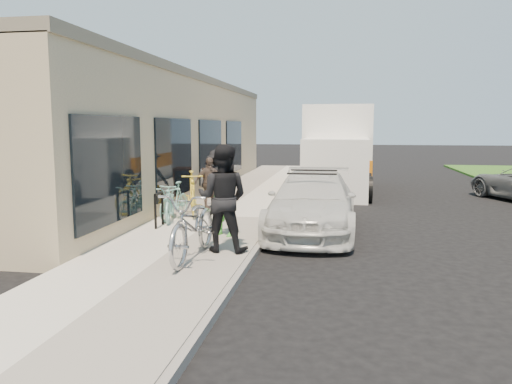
{
  "coord_description": "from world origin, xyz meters",
  "views": [
    {
      "loc": [
        1.14,
        -9.51,
        2.48
      ],
      "look_at": [
        -0.67,
        1.19,
        1.05
      ],
      "focal_mm": 35.0,
      "sensor_mm": 36.0,
      "label": 1
    }
  ],
  "objects": [
    {
      "name": "sandwich_board",
      "position": [
        -2.93,
        6.26,
        0.65
      ],
      "size": [
        0.67,
        0.68,
        0.98
      ],
      "rotation": [
        0.0,
        0.0,
        -0.13
      ],
      "color": "black",
      "rests_on": "sidewalk"
    },
    {
      "name": "cruiser_bike_a",
      "position": [
        -2.98,
        2.41,
        0.62
      ],
      "size": [
        0.64,
        1.6,
        0.94
      ],
      "primitive_type": "imported",
      "rotation": [
        0.0,
        0.0,
        -0.13
      ],
      "color": "#7FBEB4",
      "rests_on": "sidewalk"
    },
    {
      "name": "moving_truck",
      "position": [
        1.05,
        10.19,
        1.45
      ],
      "size": [
        2.66,
        6.71,
        3.26
      ],
      "rotation": [
        0.0,
        0.0,
        -0.03
      ],
      "color": "white",
      "rests_on": "ground"
    },
    {
      "name": "sedan_white",
      "position": [
        0.52,
        2.1,
        0.7
      ],
      "size": [
        2.03,
        4.86,
        1.44
      ],
      "rotation": [
        0.0,
        0.0,
        -0.01
      ],
      "color": "silver",
      "rests_on": "ground"
    },
    {
      "name": "woman_rider",
      "position": [
        -1.27,
        0.76,
        0.95
      ],
      "size": [
        0.69,
        0.59,
        1.59
      ],
      "primitive_type": "imported",
      "rotation": [
        0.0,
        0.0,
        -0.43
      ],
      "color": "green",
      "rests_on": "sidewalk"
    },
    {
      "name": "sidewalk",
      "position": [
        -2.0,
        3.0,
        0.07
      ],
      "size": [
        3.0,
        34.0,
        0.15
      ],
      "primitive_type": "cube",
      "color": "beige",
      "rests_on": "ground"
    },
    {
      "name": "man_standing",
      "position": [
        -1.01,
        -0.55,
        1.15
      ],
      "size": [
        1.01,
        0.8,
        2.01
      ],
      "primitive_type": "imported",
      "rotation": [
        0.0,
        0.0,
        3.1
      ],
      "color": "black",
      "rests_on": "sidewalk"
    },
    {
      "name": "bystander_b",
      "position": [
        -2.52,
        4.11,
        0.88
      ],
      "size": [
        0.91,
        0.79,
        1.47
      ],
      "primitive_type": "imported",
      "rotation": [
        0.0,
        0.0,
        0.63
      ],
      "color": "brown",
      "rests_on": "sidewalk"
    },
    {
      "name": "curb",
      "position": [
        -0.45,
        3.0,
        0.07
      ],
      "size": [
        0.12,
        34.0,
        0.13
      ],
      "primitive_type": "cube",
      "color": "gray",
      "rests_on": "ground"
    },
    {
      "name": "sedan_silver",
      "position": [
        0.49,
        3.55,
        0.55
      ],
      "size": [
        1.61,
        3.34,
        1.1
      ],
      "primitive_type": "imported",
      "rotation": [
        0.0,
        0.0,
        -0.1
      ],
      "color": "gray",
      "rests_on": "ground"
    },
    {
      "name": "cruiser_bike_c",
      "position": [
        -2.72,
        3.12,
        0.72
      ],
      "size": [
        1.11,
        1.99,
        1.15
      ],
      "primitive_type": "imported",
      "rotation": [
        0.0,
        0.0,
        0.32
      ],
      "color": "yellow",
      "rests_on": "sidewalk"
    },
    {
      "name": "ground",
      "position": [
        0.0,
        0.0,
        0.0
      ],
      "size": [
        120.0,
        120.0,
        0.0
      ],
      "primitive_type": "plane",
      "color": "black",
      "rests_on": "ground"
    },
    {
      "name": "storefront",
      "position": [
        -5.24,
        7.99,
        2.12
      ],
      "size": [
        3.6,
        20.0,
        4.22
      ],
      "color": "#CDB98E",
      "rests_on": "ground"
    },
    {
      "name": "bike_rack",
      "position": [
        -3.01,
        1.41,
        0.64
      ],
      "size": [
        0.08,
        0.58,
        0.82
      ],
      "rotation": [
        0.0,
        0.0,
        0.05
      ],
      "color": "black",
      "rests_on": "sidewalk"
    },
    {
      "name": "bystander_a",
      "position": [
        -2.43,
        4.65,
        0.97
      ],
      "size": [
        1.18,
        0.85,
        1.64
      ],
      "primitive_type": "imported",
      "rotation": [
        0.0,
        0.0,
        2.9
      ],
      "color": "black",
      "rests_on": "sidewalk"
    },
    {
      "name": "cruiser_bike_b",
      "position": [
        -3.01,
        2.22,
        0.58
      ],
      "size": [
        0.94,
        1.73,
        0.86
      ],
      "primitive_type": "imported",
      "rotation": [
        0.0,
        0.0,
        0.24
      ],
      "color": "#7FBEB4",
      "rests_on": "sidewalk"
    },
    {
      "name": "tandem_bike",
      "position": [
        -1.39,
        -1.17,
        0.76
      ],
      "size": [
        0.84,
        2.33,
        1.21
      ],
      "primitive_type": "imported",
      "rotation": [
        0.0,
        0.0,
        -0.02
      ],
      "color": "#B2B3B5",
      "rests_on": "sidewalk"
    }
  ]
}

